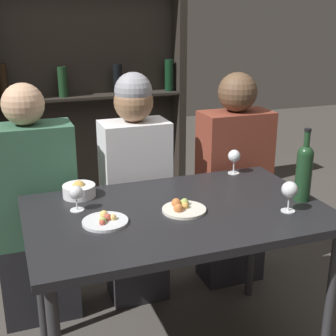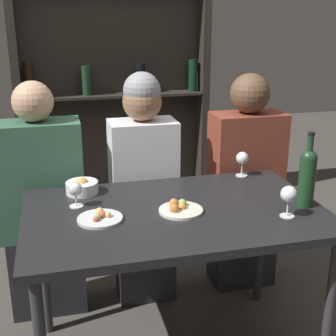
{
  "view_description": "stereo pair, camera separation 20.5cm",
  "coord_description": "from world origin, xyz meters",
  "px_view_note": "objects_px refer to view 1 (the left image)",
  "views": [
    {
      "loc": [
        -0.67,
        -1.71,
        1.56
      ],
      "look_at": [
        0.0,
        0.12,
        0.91
      ],
      "focal_mm": 50.0,
      "sensor_mm": 36.0,
      "label": 1
    },
    {
      "loc": [
        -0.47,
        -1.77,
        1.56
      ],
      "look_at": [
        0.0,
        0.12,
        0.91
      ],
      "focal_mm": 50.0,
      "sensor_mm": 36.0,
      "label": 2
    }
  ],
  "objects_px": {
    "wine_glass_1": "(76,194)",
    "seated_person_left": "(34,215)",
    "wine_glass_0": "(234,157)",
    "wine_glass_2": "(290,190)",
    "food_plate_0": "(105,221)",
    "seated_person_center": "(136,193)",
    "seated_person_right": "(233,186)",
    "wine_bottle": "(304,170)",
    "snack_bowl": "(79,190)",
    "food_plate_1": "(183,208)"
  },
  "relations": [
    {
      "from": "wine_glass_0",
      "to": "seated_person_right",
      "type": "xyz_separation_m",
      "value": [
        0.11,
        0.21,
        -0.25
      ]
    },
    {
      "from": "snack_bowl",
      "to": "food_plate_1",
      "type": "bearing_deg",
      "value": -39.19
    },
    {
      "from": "food_plate_1",
      "to": "seated_person_center",
      "type": "height_order",
      "value": "seated_person_center"
    },
    {
      "from": "food_plate_1",
      "to": "seated_person_right",
      "type": "bearing_deg",
      "value": 46.19
    },
    {
      "from": "food_plate_0",
      "to": "seated_person_left",
      "type": "distance_m",
      "value": 0.65
    },
    {
      "from": "seated_person_left",
      "to": "seated_person_right",
      "type": "bearing_deg",
      "value": 0.0
    },
    {
      "from": "wine_glass_1",
      "to": "seated_person_left",
      "type": "bearing_deg",
      "value": 111.14
    },
    {
      "from": "seated_person_right",
      "to": "wine_bottle",
      "type": "bearing_deg",
      "value": -89.85
    },
    {
      "from": "snack_bowl",
      "to": "wine_glass_0",
      "type": "bearing_deg",
      "value": 3.29
    },
    {
      "from": "wine_glass_2",
      "to": "seated_person_left",
      "type": "relative_size",
      "value": 0.11
    },
    {
      "from": "food_plate_1",
      "to": "seated_person_right",
      "type": "relative_size",
      "value": 0.15
    },
    {
      "from": "wine_glass_0",
      "to": "snack_bowl",
      "type": "height_order",
      "value": "wine_glass_0"
    },
    {
      "from": "wine_bottle",
      "to": "wine_glass_2",
      "type": "distance_m",
      "value": 0.16
    },
    {
      "from": "food_plate_0",
      "to": "snack_bowl",
      "type": "relative_size",
      "value": 1.24
    },
    {
      "from": "wine_glass_2",
      "to": "snack_bowl",
      "type": "relative_size",
      "value": 0.9
    },
    {
      "from": "wine_glass_0",
      "to": "seated_person_left",
      "type": "distance_m",
      "value": 1.06
    },
    {
      "from": "wine_bottle",
      "to": "seated_person_left",
      "type": "relative_size",
      "value": 0.26
    },
    {
      "from": "snack_bowl",
      "to": "wine_glass_2",
      "type": "bearing_deg",
      "value": -30.49
    },
    {
      "from": "wine_glass_0",
      "to": "seated_person_right",
      "type": "height_order",
      "value": "seated_person_right"
    },
    {
      "from": "snack_bowl",
      "to": "seated_person_left",
      "type": "distance_m",
      "value": 0.38
    },
    {
      "from": "wine_glass_0",
      "to": "snack_bowl",
      "type": "relative_size",
      "value": 0.86
    },
    {
      "from": "food_plate_0",
      "to": "wine_glass_0",
      "type": "bearing_deg",
      "value": 25.59
    },
    {
      "from": "wine_glass_0",
      "to": "seated_person_left",
      "type": "relative_size",
      "value": 0.1
    },
    {
      "from": "wine_glass_2",
      "to": "seated_person_right",
      "type": "height_order",
      "value": "seated_person_right"
    },
    {
      "from": "wine_glass_2",
      "to": "seated_person_center",
      "type": "height_order",
      "value": "seated_person_center"
    },
    {
      "from": "wine_glass_0",
      "to": "food_plate_1",
      "type": "distance_m",
      "value": 0.57
    },
    {
      "from": "seated_person_center",
      "to": "snack_bowl",
      "type": "bearing_deg",
      "value": -143.08
    },
    {
      "from": "wine_glass_1",
      "to": "wine_glass_2",
      "type": "distance_m",
      "value": 0.9
    },
    {
      "from": "seated_person_right",
      "to": "seated_person_left",
      "type": "bearing_deg",
      "value": -180.0
    },
    {
      "from": "wine_glass_1",
      "to": "wine_glass_2",
      "type": "bearing_deg",
      "value": -20.65
    },
    {
      "from": "wine_bottle",
      "to": "wine_glass_2",
      "type": "height_order",
      "value": "wine_bottle"
    },
    {
      "from": "wine_bottle",
      "to": "seated_person_right",
      "type": "bearing_deg",
      "value": 90.15
    },
    {
      "from": "wine_glass_2",
      "to": "food_plate_1",
      "type": "relative_size",
      "value": 0.71
    },
    {
      "from": "wine_glass_1",
      "to": "food_plate_1",
      "type": "xyz_separation_m",
      "value": [
        0.42,
        -0.16,
        -0.06
      ]
    },
    {
      "from": "wine_glass_2",
      "to": "seated_person_center",
      "type": "bearing_deg",
      "value": 122.42
    },
    {
      "from": "wine_glass_2",
      "to": "seated_person_center",
      "type": "relative_size",
      "value": 0.1
    },
    {
      "from": "food_plate_0",
      "to": "food_plate_1",
      "type": "relative_size",
      "value": 0.98
    },
    {
      "from": "food_plate_0",
      "to": "snack_bowl",
      "type": "distance_m",
      "value": 0.32
    },
    {
      "from": "snack_bowl",
      "to": "seated_person_left",
      "type": "relative_size",
      "value": 0.12
    },
    {
      "from": "seated_person_left",
      "to": "seated_person_right",
      "type": "distance_m",
      "value": 1.12
    },
    {
      "from": "wine_glass_0",
      "to": "wine_glass_2",
      "type": "height_order",
      "value": "wine_glass_2"
    },
    {
      "from": "seated_person_left",
      "to": "wine_glass_2",
      "type": "bearing_deg",
      "value": -36.09
    },
    {
      "from": "wine_bottle",
      "to": "wine_glass_1",
      "type": "relative_size",
      "value": 2.95
    },
    {
      "from": "food_plate_1",
      "to": "seated_person_center",
      "type": "bearing_deg",
      "value": 94.48
    },
    {
      "from": "wine_glass_1",
      "to": "seated_person_left",
      "type": "xyz_separation_m",
      "value": [
        -0.16,
        0.41,
        -0.25
      ]
    },
    {
      "from": "wine_glass_2",
      "to": "food_plate_0",
      "type": "height_order",
      "value": "wine_glass_2"
    },
    {
      "from": "food_plate_0",
      "to": "seated_person_center",
      "type": "bearing_deg",
      "value": 63.13
    },
    {
      "from": "seated_person_left",
      "to": "snack_bowl",
      "type": "bearing_deg",
      "value": -52.5
    },
    {
      "from": "wine_bottle",
      "to": "seated_person_left",
      "type": "xyz_separation_m",
      "value": [
        -1.13,
        0.64,
        -0.31
      ]
    },
    {
      "from": "wine_glass_2",
      "to": "wine_glass_1",
      "type": "bearing_deg",
      "value": 159.35
    }
  ]
}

